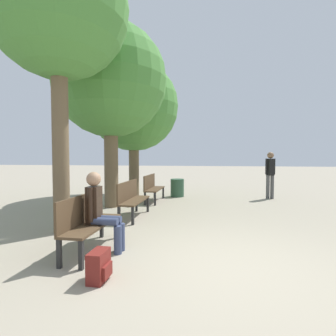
# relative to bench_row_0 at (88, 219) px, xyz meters

# --- Properties ---
(ground_plane) EXTENTS (80.00, 80.00, 0.00)m
(ground_plane) POSITION_rel_bench_row_0_xyz_m (2.27, -0.32, -0.55)
(ground_plane) COLOR gray
(bench_row_0) EXTENTS (0.43, 1.56, 0.95)m
(bench_row_0) POSITION_rel_bench_row_0_xyz_m (0.00, 0.00, 0.00)
(bench_row_0) COLOR #4C3823
(bench_row_0) RESTS_ON ground_plane
(bench_row_1) EXTENTS (0.43, 1.56, 0.95)m
(bench_row_1) POSITION_rel_bench_row_0_xyz_m (0.00, 2.45, 0.00)
(bench_row_1) COLOR #4C3823
(bench_row_1) RESTS_ON ground_plane
(bench_row_2) EXTENTS (0.43, 1.56, 0.95)m
(bench_row_2) POSITION_rel_bench_row_0_xyz_m (0.00, 4.91, 0.00)
(bench_row_2) COLOR #4C3823
(bench_row_2) RESTS_ON ground_plane
(tree_row_0) EXTENTS (2.89, 2.89, 6.09)m
(tree_row_0) POSITION_rel_bench_row_0_xyz_m (-1.06, 0.94, 4.05)
(tree_row_0) COLOR brown
(tree_row_0) RESTS_ON ground_plane
(tree_row_1) EXTENTS (3.51, 3.51, 5.72)m
(tree_row_1) POSITION_rel_bench_row_0_xyz_m (-1.06, 3.74, 3.39)
(tree_row_1) COLOR brown
(tree_row_1) RESTS_ON ground_plane
(tree_row_2) EXTENTS (3.62, 3.62, 5.43)m
(tree_row_2) POSITION_rel_bench_row_0_xyz_m (-1.06, 6.20, 3.06)
(tree_row_2) COLOR brown
(tree_row_2) RESTS_ON ground_plane
(person_seated) EXTENTS (0.63, 0.36, 1.34)m
(person_seated) POSITION_rel_bench_row_0_xyz_m (0.23, 0.01, 0.16)
(person_seated) COLOR #384260
(person_seated) RESTS_ON ground_plane
(backpack) EXTENTS (0.23, 0.36, 0.39)m
(backpack) POSITION_rel_bench_row_0_xyz_m (0.65, -0.99, -0.36)
(backpack) COLOR maroon
(backpack) RESTS_ON ground_plane
(pedestrian_near) EXTENTS (0.36, 0.30, 1.76)m
(pedestrian_near) POSITION_rel_bench_row_0_xyz_m (4.25, 6.21, 0.46)
(pedestrian_near) COLOR #4C4C4C
(pedestrian_near) RESTS_ON ground_plane
(trash_bin) EXTENTS (0.53, 0.53, 0.70)m
(trash_bin) POSITION_rel_bench_row_0_xyz_m (0.73, 6.19, -0.20)
(trash_bin) COLOR #2D5138
(trash_bin) RESTS_ON ground_plane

